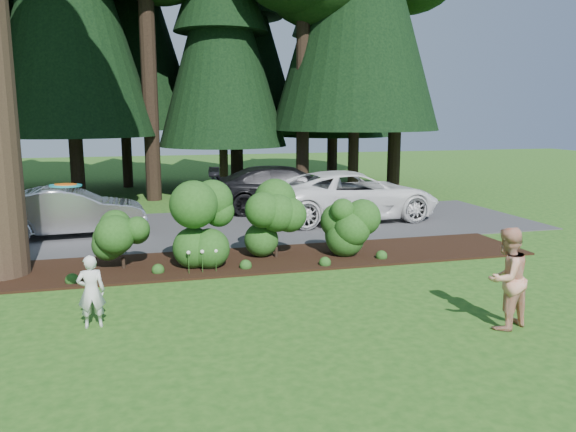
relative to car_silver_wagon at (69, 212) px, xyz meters
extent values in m
plane|color=#225217|center=(3.56, -7.35, -0.73)|extent=(80.00, 80.00, 0.00)
cube|color=black|center=(3.56, -4.10, -0.71)|extent=(16.00, 2.50, 0.05)
cube|color=#38383A|center=(3.56, 0.15, -0.72)|extent=(22.00, 6.00, 0.03)
sphere|color=#214B17|center=(1.56, -4.15, -0.07)|extent=(1.08, 1.08, 1.08)
cylinder|color=black|center=(1.56, -4.15, -0.58)|extent=(0.08, 0.08, 0.30)
sphere|color=#214B17|center=(3.36, -4.35, 0.20)|extent=(1.35, 1.35, 1.35)
cylinder|color=black|center=(3.36, -4.35, -0.58)|extent=(0.08, 0.08, 0.30)
sphere|color=#214B17|center=(5.16, -4.05, 0.09)|extent=(1.26, 1.26, 1.26)
cylinder|color=black|center=(5.16, -4.05, -0.58)|extent=(0.08, 0.08, 0.30)
sphere|color=#214B17|center=(6.96, -4.25, -0.02)|extent=(1.17, 1.17, 1.17)
cylinder|color=black|center=(6.96, -4.25, -0.58)|extent=(0.08, 0.08, 0.30)
cylinder|color=#214B17|center=(2.96, -4.95, -0.48)|extent=(0.01, 0.01, 0.50)
sphere|color=white|center=(2.96, -4.95, -0.21)|extent=(0.09, 0.09, 0.09)
cylinder|color=#214B17|center=(3.26, -4.95, -0.48)|extent=(0.01, 0.01, 0.50)
sphere|color=white|center=(3.26, -4.95, -0.21)|extent=(0.09, 0.09, 0.09)
cylinder|color=#214B17|center=(3.56, -4.95, -0.48)|extent=(0.01, 0.01, 0.50)
sphere|color=white|center=(3.56, -4.95, -0.21)|extent=(0.09, 0.09, 0.09)
cylinder|color=black|center=(-0.44, 7.65, 4.52)|extent=(0.50, 0.50, 10.50)
cylinder|color=black|center=(2.56, 6.15, 3.64)|extent=(0.50, 0.50, 8.75)
cylinder|color=black|center=(5.56, 7.15, 4.87)|extent=(0.50, 0.50, 11.20)
cylinder|color=black|center=(8.56, 8.15, 3.99)|extent=(0.50, 0.50, 9.45)
cylinder|color=black|center=(11.06, 6.65, 4.69)|extent=(0.50, 0.50, 10.85)
cylinder|color=black|center=(13.56, 8.65, 4.17)|extent=(0.50, 0.50, 9.80)
cylinder|color=black|center=(1.06, 10.65, 4.52)|extent=(0.50, 0.50, 10.50)
cone|color=black|center=(1.06, 10.65, 7.52)|extent=(6.60, 6.60, 11.25)
cylinder|color=black|center=(7.06, 11.65, 5.22)|extent=(0.50, 0.50, 11.90)
cylinder|color=black|center=(12.06, 11.15, 4.34)|extent=(0.50, 0.50, 10.15)
cone|color=black|center=(12.06, 11.15, 7.24)|extent=(6.38, 6.38, 10.88)
imported|color=#BBBBC0|center=(0.00, 0.00, 0.00)|extent=(4.38, 1.84, 1.41)
imported|color=white|center=(8.81, 0.29, 0.11)|extent=(5.99, 3.00, 1.63)
imported|color=black|center=(7.16, 2.45, 0.11)|extent=(5.88, 3.03, 1.63)
imported|color=white|center=(1.14, -7.61, -0.12)|extent=(0.46, 0.31, 1.23)
imported|color=#D74E1C|center=(7.75, -9.39, 0.12)|extent=(1.00, 0.89, 1.70)
cylinder|color=teal|center=(0.88, -7.70, 1.67)|extent=(0.49, 0.49, 0.04)
cylinder|color=orange|center=(0.88, -7.70, 1.68)|extent=(0.34, 0.34, 0.03)
camera|label=1|loc=(2.00, -17.04, 2.77)|focal=35.00mm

